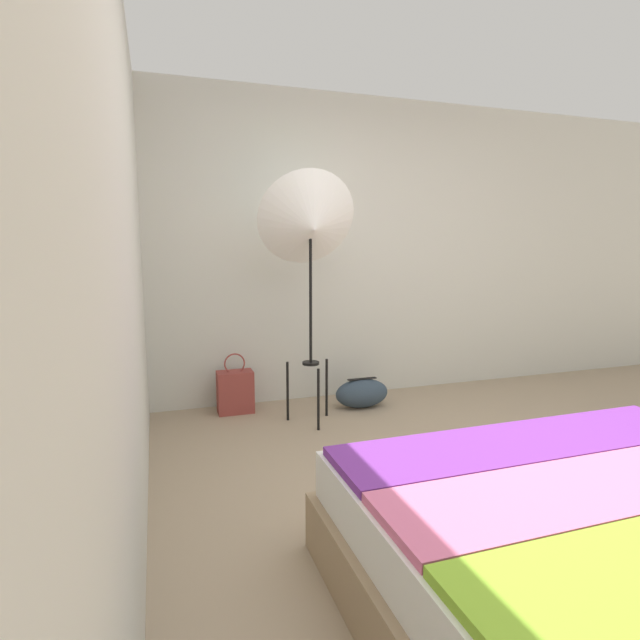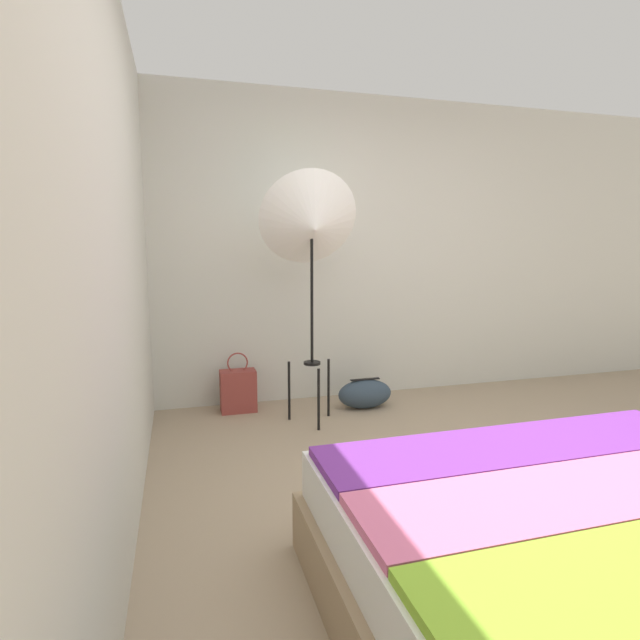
# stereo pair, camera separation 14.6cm
# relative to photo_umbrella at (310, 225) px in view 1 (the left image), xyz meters

# --- Properties ---
(ground_plane) EXTENTS (14.00, 14.00, 0.00)m
(ground_plane) POSITION_rel_photo_umbrella_xyz_m (0.47, -1.64, -1.48)
(ground_plane) COLOR gray
(wall_back) EXTENTS (8.00, 0.05, 2.60)m
(wall_back) POSITION_rel_photo_umbrella_xyz_m (0.47, 0.63, -0.18)
(wall_back) COLOR beige
(wall_back) RESTS_ON ground_plane
(wall_side_left) EXTENTS (0.05, 8.00, 2.60)m
(wall_side_left) POSITION_rel_photo_umbrella_xyz_m (-1.20, -0.64, -0.18)
(wall_side_left) COLOR beige
(wall_side_left) RESTS_ON ground_plane
(photo_umbrella) EXTENTS (0.74, 0.52, 1.87)m
(photo_umbrella) POSITION_rel_photo_umbrella_xyz_m (0.00, 0.00, 0.00)
(photo_umbrella) COLOR black
(photo_umbrella) RESTS_ON ground_plane
(tote_bag) EXTENTS (0.28, 0.16, 0.49)m
(tote_bag) POSITION_rel_photo_umbrella_xyz_m (-0.51, 0.40, -1.31)
(tote_bag) COLOR brown
(tote_bag) RESTS_ON ground_plane
(duffel_bag) EXTENTS (0.46, 0.24, 0.25)m
(duffel_bag) POSITION_rel_photo_umbrella_xyz_m (0.51, 0.20, -1.36)
(duffel_bag) COLOR #2D3D4C
(duffel_bag) RESTS_ON ground_plane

